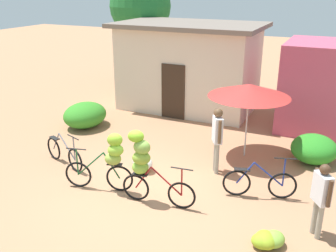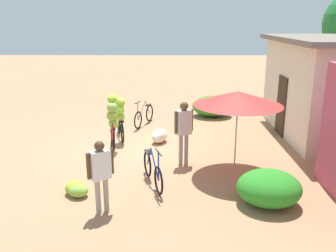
% 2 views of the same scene
% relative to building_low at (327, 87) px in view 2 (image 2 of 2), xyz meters
% --- Properties ---
extents(ground_plane, '(60.00, 60.00, 0.00)m').
position_rel_building_low_xyz_m(ground_plane, '(1.50, -6.63, -1.67)').
color(ground_plane, '#AB7754').
extents(building_low, '(5.50, 3.46, 3.30)m').
position_rel_building_low_xyz_m(building_low, '(0.00, 0.00, 0.00)').
color(building_low, beige).
rests_on(building_low, ground).
extents(hedge_bush_front_left, '(1.37, 1.62, 0.85)m').
position_rel_building_low_xyz_m(hedge_bush_front_left, '(-2.39, -3.58, -1.25)').
color(hedge_bush_front_left, '#348825').
rests_on(hedge_bush_front_left, ground).
extents(hedge_bush_front_right, '(1.25, 1.38, 0.76)m').
position_rel_building_low_xyz_m(hedge_bush_front_right, '(5.05, -3.17, -1.29)').
color(hedge_bush_front_right, '#2A8924').
rests_on(hedge_bush_front_right, ground).
extents(market_umbrella, '(2.26, 2.26, 2.13)m').
position_rel_building_low_xyz_m(market_umbrella, '(3.22, -3.60, 0.28)').
color(market_umbrella, beige).
rests_on(market_umbrella, ground).
extents(bicycle_leftmost, '(1.65, 0.62, 0.99)m').
position_rel_building_low_xyz_m(bicycle_leftmost, '(-1.09, -6.29, -1.31)').
color(bicycle_leftmost, black).
rests_on(bicycle_leftmost, ground).
extents(bicycle_near_pile, '(1.67, 0.53, 1.48)m').
position_rel_building_low_xyz_m(bicycle_near_pile, '(0.80, -6.92, -0.83)').
color(bicycle_near_pile, black).
rests_on(bicycle_near_pile, ground).
extents(bicycle_center_loaded, '(1.73, 0.45, 1.72)m').
position_rel_building_low_xyz_m(bicycle_center_loaded, '(1.80, -7.01, -0.68)').
color(bicycle_center_loaded, black).
rests_on(bicycle_center_loaded, ground).
extents(bicycle_by_shop, '(1.63, 0.56, 1.03)m').
position_rel_building_low_xyz_m(bicycle_by_shop, '(4.09, -5.72, -1.31)').
color(bicycle_by_shop, black).
rests_on(bicycle_by_shop, ground).
extents(banana_pile_on_ground, '(0.71, 0.69, 0.30)m').
position_rel_building_low_xyz_m(banana_pile_on_ground, '(4.64, -7.44, -1.52)').
color(banana_pile_on_ground, '#83B23D').
rests_on(banana_pile_on_ground, ground).
extents(produce_sack, '(0.82, 0.69, 0.44)m').
position_rel_building_low_xyz_m(produce_sack, '(0.98, -5.65, -1.45)').
color(produce_sack, silver).
rests_on(produce_sack, ground).
extents(person_vendor, '(0.37, 0.51, 1.76)m').
position_rel_building_low_xyz_m(person_vendor, '(2.78, -4.93, -0.58)').
color(person_vendor, gray).
rests_on(person_vendor, ground).
extents(person_bystander, '(0.39, 0.49, 1.56)m').
position_rel_building_low_xyz_m(person_bystander, '(5.43, -6.69, -0.72)').
color(person_bystander, gray).
rests_on(person_bystander, ground).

